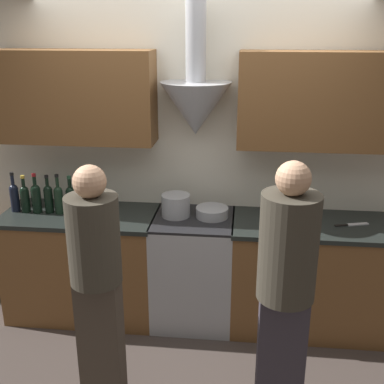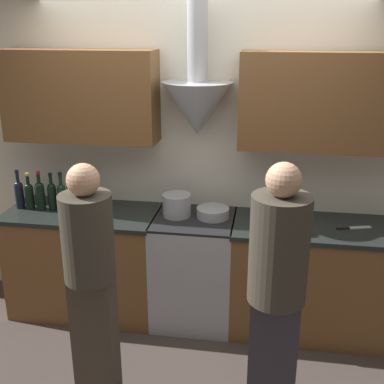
{
  "view_description": "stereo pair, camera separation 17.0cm",
  "coord_description": "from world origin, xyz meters",
  "px_view_note": "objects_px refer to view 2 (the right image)",
  "views": [
    {
      "loc": [
        0.37,
        -3.13,
        2.33
      ],
      "look_at": [
        0.0,
        0.22,
        1.15
      ],
      "focal_mm": 45.0,
      "sensor_mm": 36.0,
      "label": 1
    },
    {
      "loc": [
        0.54,
        -3.11,
        2.33
      ],
      "look_at": [
        0.0,
        0.22,
        1.15
      ],
      "focal_mm": 45.0,
      "sensor_mm": 36.0,
      "label": 2
    }
  ],
  "objects_px": {
    "wine_bottle_0": "(19,193)",
    "orange_fruit": "(304,230)",
    "wine_bottle_4": "(62,196)",
    "person_foreground_right": "(276,294)",
    "wine_bottle_2": "(40,194)",
    "stove_range": "(194,269)",
    "wine_bottle_1": "(29,194)",
    "person_foreground_left": "(91,277)",
    "stock_pot": "(177,205)",
    "wine_bottle_3": "(52,195)",
    "wine_bottle_5": "(74,196)",
    "wine_bottle_6": "(84,198)",
    "mixing_bowl": "(213,213)"
  },
  "relations": [
    {
      "from": "wine_bottle_2",
      "to": "wine_bottle_5",
      "type": "height_order",
      "value": "wine_bottle_2"
    },
    {
      "from": "wine_bottle_6",
      "to": "person_foreground_left",
      "type": "bearing_deg",
      "value": -67.39
    },
    {
      "from": "person_foreground_right",
      "to": "person_foreground_left",
      "type": "bearing_deg",
      "value": 175.13
    },
    {
      "from": "wine_bottle_0",
      "to": "wine_bottle_2",
      "type": "bearing_deg",
      "value": -3.5
    },
    {
      "from": "stock_pot",
      "to": "mixing_bowl",
      "type": "relative_size",
      "value": 0.88
    },
    {
      "from": "wine_bottle_3",
      "to": "person_foreground_right",
      "type": "relative_size",
      "value": 0.19
    },
    {
      "from": "wine_bottle_0",
      "to": "wine_bottle_4",
      "type": "distance_m",
      "value": 0.37
    },
    {
      "from": "wine_bottle_5",
      "to": "orange_fruit",
      "type": "relative_size",
      "value": 3.92
    },
    {
      "from": "wine_bottle_0",
      "to": "wine_bottle_5",
      "type": "bearing_deg",
      "value": -0.08
    },
    {
      "from": "orange_fruit",
      "to": "person_foreground_right",
      "type": "bearing_deg",
      "value": -102.7
    },
    {
      "from": "wine_bottle_0",
      "to": "orange_fruit",
      "type": "height_order",
      "value": "wine_bottle_0"
    },
    {
      "from": "stock_pot",
      "to": "wine_bottle_6",
      "type": "bearing_deg",
      "value": -175.71
    },
    {
      "from": "wine_bottle_3",
      "to": "wine_bottle_2",
      "type": "bearing_deg",
      "value": -173.59
    },
    {
      "from": "wine_bottle_3",
      "to": "wine_bottle_5",
      "type": "xyz_separation_m",
      "value": [
        0.18,
        -0.0,
        -0.0
      ]
    },
    {
      "from": "orange_fruit",
      "to": "person_foreground_left",
      "type": "bearing_deg",
      "value": -148.23
    },
    {
      "from": "wine_bottle_2",
      "to": "wine_bottle_3",
      "type": "bearing_deg",
      "value": 6.41
    },
    {
      "from": "wine_bottle_2",
      "to": "wine_bottle_3",
      "type": "xyz_separation_m",
      "value": [
        0.1,
        0.01,
        -0.0
      ]
    },
    {
      "from": "mixing_bowl",
      "to": "wine_bottle_4",
      "type": "bearing_deg",
      "value": -177.42
    },
    {
      "from": "wine_bottle_2",
      "to": "stock_pot",
      "type": "distance_m",
      "value": 1.12
    },
    {
      "from": "wine_bottle_0",
      "to": "wine_bottle_2",
      "type": "distance_m",
      "value": 0.19
    },
    {
      "from": "mixing_bowl",
      "to": "person_foreground_right",
      "type": "height_order",
      "value": "person_foreground_right"
    },
    {
      "from": "wine_bottle_1",
      "to": "wine_bottle_4",
      "type": "relative_size",
      "value": 0.94
    },
    {
      "from": "wine_bottle_0",
      "to": "person_foreground_left",
      "type": "distance_m",
      "value": 1.39
    },
    {
      "from": "wine_bottle_3",
      "to": "wine_bottle_5",
      "type": "distance_m",
      "value": 0.18
    },
    {
      "from": "wine_bottle_2",
      "to": "orange_fruit",
      "type": "relative_size",
      "value": 4.09
    },
    {
      "from": "wine_bottle_0",
      "to": "wine_bottle_2",
      "type": "height_order",
      "value": "same"
    },
    {
      "from": "stove_range",
      "to": "wine_bottle_5",
      "type": "height_order",
      "value": "wine_bottle_5"
    },
    {
      "from": "stock_pot",
      "to": "person_foreground_right",
      "type": "bearing_deg",
      "value": -55.57
    },
    {
      "from": "wine_bottle_2",
      "to": "person_foreground_left",
      "type": "bearing_deg",
      "value": -51.37
    },
    {
      "from": "wine_bottle_6",
      "to": "stove_range",
      "type": "bearing_deg",
      "value": 1.62
    },
    {
      "from": "wine_bottle_4",
      "to": "person_foreground_right",
      "type": "relative_size",
      "value": 0.19
    },
    {
      "from": "wine_bottle_4",
      "to": "person_foreground_left",
      "type": "relative_size",
      "value": 0.2
    },
    {
      "from": "stove_range",
      "to": "wine_bottle_1",
      "type": "bearing_deg",
      "value": -179.33
    },
    {
      "from": "wine_bottle_5",
      "to": "person_foreground_right",
      "type": "relative_size",
      "value": 0.19
    },
    {
      "from": "wine_bottle_4",
      "to": "wine_bottle_3",
      "type": "bearing_deg",
      "value": 173.36
    },
    {
      "from": "orange_fruit",
      "to": "wine_bottle_5",
      "type": "bearing_deg",
      "value": 174.21
    },
    {
      "from": "stock_pot",
      "to": "orange_fruit",
      "type": "distance_m",
      "value": 1.0
    },
    {
      "from": "wine_bottle_3",
      "to": "orange_fruit",
      "type": "height_order",
      "value": "wine_bottle_3"
    },
    {
      "from": "wine_bottle_3",
      "to": "wine_bottle_5",
      "type": "bearing_deg",
      "value": -0.04
    },
    {
      "from": "wine_bottle_2",
      "to": "wine_bottle_3",
      "type": "distance_m",
      "value": 0.1
    },
    {
      "from": "wine_bottle_0",
      "to": "person_foreground_right",
      "type": "distance_m",
      "value": 2.34
    },
    {
      "from": "wine_bottle_1",
      "to": "person_foreground_left",
      "type": "height_order",
      "value": "person_foreground_left"
    },
    {
      "from": "stove_range",
      "to": "mixing_bowl",
      "type": "height_order",
      "value": "mixing_bowl"
    },
    {
      "from": "person_foreground_right",
      "to": "wine_bottle_5",
      "type": "bearing_deg",
      "value": 145.93
    },
    {
      "from": "wine_bottle_5",
      "to": "wine_bottle_1",
      "type": "bearing_deg",
      "value": -178.46
    },
    {
      "from": "mixing_bowl",
      "to": "person_foreground_right",
      "type": "bearing_deg",
      "value": -66.8
    },
    {
      "from": "orange_fruit",
      "to": "mixing_bowl",
      "type": "bearing_deg",
      "value": 161.63
    },
    {
      "from": "stove_range",
      "to": "orange_fruit",
      "type": "height_order",
      "value": "orange_fruit"
    },
    {
      "from": "wine_bottle_3",
      "to": "wine_bottle_4",
      "type": "relative_size",
      "value": 0.96
    },
    {
      "from": "wine_bottle_6",
      "to": "stock_pot",
      "type": "xyz_separation_m",
      "value": [
        0.74,
        0.06,
        -0.04
      ]
    }
  ]
}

